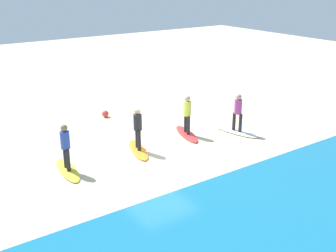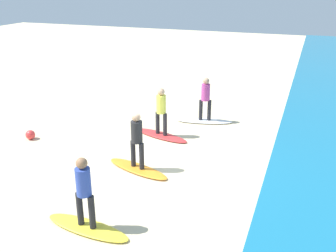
% 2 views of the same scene
% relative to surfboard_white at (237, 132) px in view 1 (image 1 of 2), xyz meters
% --- Properties ---
extents(ground_plane, '(60.00, 60.00, 0.00)m').
position_rel_surfboard_white_xyz_m(ground_plane, '(3.91, -0.27, -0.04)').
color(ground_plane, beige).
extents(surfboard_white, '(1.04, 2.17, 0.09)m').
position_rel_surfboard_white_xyz_m(surfboard_white, '(0.00, 0.00, 0.00)').
color(surfboard_white, white).
rests_on(surfboard_white, ground).
extents(surfer_white, '(0.32, 0.45, 1.64)m').
position_rel_surfboard_white_xyz_m(surfer_white, '(0.00, 0.00, 0.99)').
color(surfer_white, '#232328').
rests_on(surfer_white, surfboard_white).
extents(surfboard_red, '(1.11, 2.17, 0.09)m').
position_rel_surfboard_white_xyz_m(surfboard_red, '(1.92, -1.02, 0.00)').
color(surfboard_red, red).
rests_on(surfboard_red, ground).
extents(surfer_red, '(0.32, 0.45, 1.64)m').
position_rel_surfboard_white_xyz_m(surfer_red, '(1.92, -1.02, 0.99)').
color(surfer_red, '#232328').
rests_on(surfer_red, surfboard_red).
extents(surfboard_orange, '(1.15, 2.17, 0.09)m').
position_rel_surfboard_white_xyz_m(surfboard_orange, '(4.49, -0.73, 0.00)').
color(surfboard_orange, orange).
rests_on(surfboard_orange, ground).
extents(surfer_orange, '(0.32, 0.45, 1.64)m').
position_rel_surfboard_white_xyz_m(surfer_orange, '(4.49, -0.73, 0.99)').
color(surfer_orange, '#232328').
rests_on(surfer_orange, surfboard_orange).
extents(surfboard_yellow, '(0.77, 2.15, 0.09)m').
position_rel_surfboard_white_xyz_m(surfboard_yellow, '(7.42, -0.60, 0.00)').
color(surfboard_yellow, yellow).
rests_on(surfboard_yellow, ground).
extents(surfer_yellow, '(0.32, 0.46, 1.64)m').
position_rel_surfboard_white_xyz_m(surfer_yellow, '(7.42, -0.60, 0.99)').
color(surfer_yellow, '#232328').
rests_on(surfer_yellow, surfboard_yellow).
extents(beach_ball, '(0.32, 0.32, 0.32)m').
position_rel_surfboard_white_xyz_m(beach_ball, '(3.70, -5.11, 0.12)').
color(beach_ball, '#E53838').
rests_on(beach_ball, ground).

